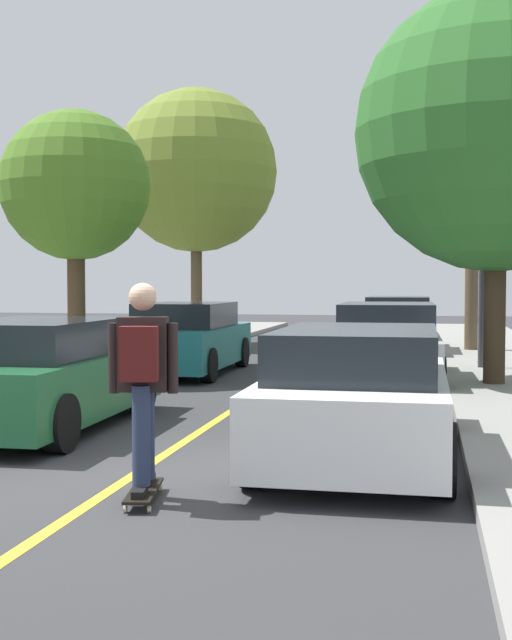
{
  "coord_description": "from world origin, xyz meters",
  "views": [
    {
      "loc": [
        2.69,
        -6.99,
        1.81
      ],
      "look_at": [
        0.14,
        5.49,
        1.25
      ],
      "focal_mm": 46.61,
      "sensor_mm": 36.0,
      "label": 1
    }
  ],
  "objects_px": {
    "street_tree_left_near": "(196,171)",
    "parked_car_right_near": "(387,345)",
    "skateboarder": "(143,373)",
    "parked_car_left_nearest": "(38,375)",
    "street_tree_right_near": "(473,154)",
    "skateboard": "(144,491)",
    "parked_car_left_near": "(186,339)",
    "parked_car_right_nearest": "(358,395)",
    "street_tree_left_nearest": "(75,187)",
    "street_tree_right_nearest": "(497,131)",
    "parked_car_right_far": "(399,327)",
    "streetlamp": "(483,199)"
  },
  "relations": [
    {
      "from": "streetlamp",
      "to": "street_tree_left_nearest",
      "type": "bearing_deg",
      "value": -163.59
    },
    {
      "from": "street_tree_right_near",
      "to": "streetlamp",
      "type": "xyz_separation_m",
      "value": [
        -0.04,
        -4.54,
        -1.55
      ]
    },
    {
      "from": "parked_car_right_far",
      "to": "skateboarder",
      "type": "height_order",
      "value": "skateboarder"
    },
    {
      "from": "parked_car_right_nearest",
      "to": "skateboarder",
      "type": "height_order",
      "value": "skateboarder"
    },
    {
      "from": "parked_car_right_nearest",
      "to": "street_tree_right_near",
      "type": "height_order",
      "value": "street_tree_right_near"
    },
    {
      "from": "street_tree_left_nearest",
      "to": "street_tree_right_nearest",
      "type": "height_order",
      "value": "street_tree_right_nearest"
    },
    {
      "from": "parked_car_right_far",
      "to": "skateboarder",
      "type": "relative_size",
      "value": 2.52
    },
    {
      "from": "street_tree_right_near",
      "to": "street_tree_right_nearest",
      "type": "bearing_deg",
      "value": -90.0
    },
    {
      "from": "street_tree_left_nearest",
      "to": "street_tree_right_nearest",
      "type": "distance_m",
      "value": 7.69
    },
    {
      "from": "parked_car_left_nearest",
      "to": "streetlamp",
      "type": "xyz_separation_m",
      "value": [
        5.81,
        7.48,
        2.81
      ]
    },
    {
      "from": "parked_car_left_near",
      "to": "street_tree_left_nearest",
      "type": "xyz_separation_m",
      "value": [
        -1.79,
        -1.26,
        2.94
      ]
    },
    {
      "from": "street_tree_right_near",
      "to": "skateboard",
      "type": "height_order",
      "value": "street_tree_right_near"
    },
    {
      "from": "skateboard",
      "to": "skateboarder",
      "type": "relative_size",
      "value": 0.51
    },
    {
      "from": "parked_car_right_near",
      "to": "skateboarder",
      "type": "relative_size",
      "value": 2.4
    },
    {
      "from": "street_tree_right_nearest",
      "to": "skateboard",
      "type": "bearing_deg",
      "value": -113.49
    },
    {
      "from": "parked_car_right_near",
      "to": "parked_car_left_near",
      "type": "bearing_deg",
      "value": 164.54
    },
    {
      "from": "street_tree_left_nearest",
      "to": "skateboarder",
      "type": "xyz_separation_m",
      "value": [
        4.24,
        -8.31,
        -2.56
      ]
    },
    {
      "from": "parked_car_left_near",
      "to": "parked_car_right_nearest",
      "type": "height_order",
      "value": "parked_car_left_near"
    },
    {
      "from": "parked_car_left_nearest",
      "to": "street_tree_right_near",
      "type": "bearing_deg",
      "value": 64.05
    },
    {
      "from": "street_tree_left_near",
      "to": "street_tree_right_nearest",
      "type": "xyz_separation_m",
      "value": [
        7.65,
        -8.87,
        -0.7
      ]
    },
    {
      "from": "parked_car_right_far",
      "to": "skateboard",
      "type": "height_order",
      "value": "parked_car_right_far"
    },
    {
      "from": "parked_car_right_nearest",
      "to": "street_tree_left_near",
      "type": "xyz_separation_m",
      "value": [
        -5.85,
        14.79,
        4.36
      ]
    },
    {
      "from": "parked_car_left_nearest",
      "to": "streetlamp",
      "type": "height_order",
      "value": "streetlamp"
    },
    {
      "from": "street_tree_left_nearest",
      "to": "street_tree_left_near",
      "type": "height_order",
      "value": "street_tree_left_near"
    },
    {
      "from": "streetlamp",
      "to": "skateboarder",
      "type": "distance_m",
      "value": 11.33
    },
    {
      "from": "parked_car_left_near",
      "to": "street_tree_left_near",
      "type": "xyz_separation_m",
      "value": [
        -1.79,
        7.19,
        4.34
      ]
    },
    {
      "from": "parked_car_left_nearest",
      "to": "parked_car_left_near",
      "type": "height_order",
      "value": "parked_car_left_near"
    },
    {
      "from": "parked_car_left_nearest",
      "to": "skateboard",
      "type": "relative_size",
      "value": 4.83
    },
    {
      "from": "parked_car_right_nearest",
      "to": "street_tree_left_near",
      "type": "relative_size",
      "value": 0.56
    },
    {
      "from": "parked_car_right_near",
      "to": "street_tree_right_nearest",
      "type": "height_order",
      "value": "street_tree_right_nearest"
    },
    {
      "from": "parked_car_left_nearest",
      "to": "skateboard",
      "type": "bearing_deg",
      "value": -51.21
    },
    {
      "from": "parked_car_left_nearest",
      "to": "street_tree_right_near",
      "type": "height_order",
      "value": "street_tree_right_near"
    },
    {
      "from": "skateboarder",
      "to": "street_tree_right_near",
      "type": "bearing_deg",
      "value": 77.27
    },
    {
      "from": "parked_car_right_nearest",
      "to": "parked_car_right_far",
      "type": "distance_m",
      "value": 12.79
    },
    {
      "from": "parked_car_left_nearest",
      "to": "street_tree_right_near",
      "type": "distance_m",
      "value": 14.06
    },
    {
      "from": "parked_car_right_near",
      "to": "street_tree_right_near",
      "type": "xyz_separation_m",
      "value": [
        1.79,
        6.64,
        4.32
      ]
    },
    {
      "from": "skateboarder",
      "to": "skateboard",
      "type": "bearing_deg",
      "value": 100.48
    },
    {
      "from": "street_tree_left_near",
      "to": "skateboard",
      "type": "distance_m",
      "value": 17.94
    },
    {
      "from": "parked_car_right_nearest",
      "to": "skateboard",
      "type": "relative_size",
      "value": 4.69
    },
    {
      "from": "street_tree_right_nearest",
      "to": "skateboarder",
      "type": "height_order",
      "value": "street_tree_right_nearest"
    },
    {
      "from": "parked_car_left_nearest",
      "to": "street_tree_left_near",
      "type": "height_order",
      "value": "street_tree_left_near"
    },
    {
      "from": "skateboarder",
      "to": "streetlamp",
      "type": "bearing_deg",
      "value": 72.31
    },
    {
      "from": "parked_car_right_far",
      "to": "parked_car_right_nearest",
      "type": "bearing_deg",
      "value": -90.0
    },
    {
      "from": "parked_car_left_near",
      "to": "parked_car_right_near",
      "type": "distance_m",
      "value": 4.21
    },
    {
      "from": "parked_car_right_nearest",
      "to": "parked_car_right_far",
      "type": "bearing_deg",
      "value": 90.0
    },
    {
      "from": "street_tree_left_near",
      "to": "parked_car_right_near",
      "type": "bearing_deg",
      "value": -54.85
    },
    {
      "from": "street_tree_right_near",
      "to": "skateboard",
      "type": "relative_size",
      "value": 7.42
    },
    {
      "from": "parked_car_right_nearest",
      "to": "parked_car_right_near",
      "type": "xyz_separation_m",
      "value": [
        0.0,
        6.48,
        0.04
      ]
    },
    {
      "from": "parked_car_left_near",
      "to": "street_tree_right_near",
      "type": "bearing_deg",
      "value": 43.34
    },
    {
      "from": "parked_car_right_nearest",
      "to": "street_tree_left_nearest",
      "type": "distance_m",
      "value": 9.12
    }
  ]
}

